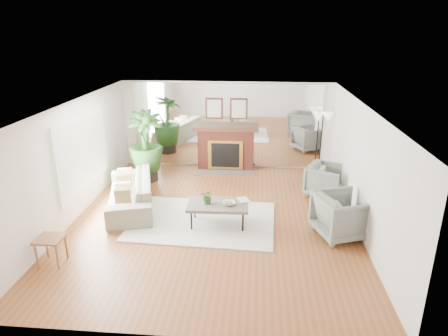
# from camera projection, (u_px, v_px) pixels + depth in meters

# --- Properties ---
(ground) EXTENTS (7.00, 7.00, 0.00)m
(ground) POSITION_uv_depth(u_px,v_px,m) (214.00, 219.00, 8.68)
(ground) COLOR brown
(ground) RESTS_ON ground
(wall_left) EXTENTS (0.02, 7.00, 2.50)m
(wall_left) POSITION_uv_depth(u_px,v_px,m) (74.00, 161.00, 8.50)
(wall_left) COLOR silver
(wall_left) RESTS_ON ground
(wall_right) EXTENTS (0.02, 7.00, 2.50)m
(wall_right) POSITION_uv_depth(u_px,v_px,m) (361.00, 169.00, 8.02)
(wall_right) COLOR silver
(wall_right) RESTS_ON ground
(wall_back) EXTENTS (6.00, 0.02, 2.50)m
(wall_back) POSITION_uv_depth(u_px,v_px,m) (227.00, 125.00, 11.53)
(wall_back) COLOR silver
(wall_back) RESTS_ON ground
(mirror_panel) EXTENTS (5.40, 0.04, 2.40)m
(mirror_panel) POSITION_uv_depth(u_px,v_px,m) (227.00, 126.00, 11.51)
(mirror_panel) COLOR silver
(mirror_panel) RESTS_ON wall_back
(window_panel) EXTENTS (0.04, 2.40, 1.50)m
(window_panel) POSITION_uv_depth(u_px,v_px,m) (83.00, 151.00, 8.83)
(window_panel) COLOR #B2E09E
(window_panel) RESTS_ON wall_left
(fireplace) EXTENTS (1.85, 0.83, 2.05)m
(fireplace) POSITION_uv_depth(u_px,v_px,m) (226.00, 147.00, 11.51)
(fireplace) COLOR maroon
(fireplace) RESTS_ON ground
(area_rug) EXTENTS (3.12, 2.29, 0.03)m
(area_rug) POSITION_uv_depth(u_px,v_px,m) (203.00, 221.00, 8.57)
(area_rug) COLOR silver
(area_rug) RESTS_ON ground
(coffee_table) EXTENTS (1.27, 0.76, 0.50)m
(coffee_table) POSITION_uv_depth(u_px,v_px,m) (218.00, 205.00, 8.26)
(coffee_table) COLOR #6B5F55
(coffee_table) RESTS_ON ground
(sofa) EXTENTS (1.59, 2.61, 0.71)m
(sofa) POSITION_uv_depth(u_px,v_px,m) (130.00, 192.00, 9.17)
(sofa) COLOR gray
(sofa) RESTS_ON ground
(armchair_back) EXTENTS (1.16, 1.15, 0.79)m
(armchair_back) POSITION_uv_depth(u_px,v_px,m) (326.00, 180.00, 9.77)
(armchair_back) COLOR gray
(armchair_back) RESTS_ON ground
(armchair_front) EXTENTS (1.23, 1.22, 0.88)m
(armchair_front) POSITION_uv_depth(u_px,v_px,m) (342.00, 215.00, 7.87)
(armchair_front) COLOR gray
(armchair_front) RESTS_ON ground
(side_table) EXTENTS (0.46, 0.46, 0.51)m
(side_table) POSITION_uv_depth(u_px,v_px,m) (50.00, 242.00, 6.93)
(side_table) COLOR brown
(side_table) RESTS_ON ground
(potted_ficus) EXTENTS (1.15, 1.15, 1.90)m
(potted_ficus) POSITION_uv_depth(u_px,v_px,m) (146.00, 144.00, 10.54)
(potted_ficus) COLOR black
(potted_ficus) RESTS_ON ground
(floor_lamp) EXTENTS (0.57, 0.32, 1.75)m
(floor_lamp) POSITION_uv_depth(u_px,v_px,m) (323.00, 122.00, 10.87)
(floor_lamp) COLOR black
(floor_lamp) RESTS_ON ground
(tabletop_plant) EXTENTS (0.33, 0.31, 0.30)m
(tabletop_plant) POSITION_uv_depth(u_px,v_px,m) (208.00, 197.00, 8.20)
(tabletop_plant) COLOR #356525
(tabletop_plant) RESTS_ON coffee_table
(fruit_bowl) EXTENTS (0.31, 0.31, 0.07)m
(fruit_bowl) POSITION_uv_depth(u_px,v_px,m) (229.00, 203.00, 8.18)
(fruit_bowl) COLOR brown
(fruit_bowl) RESTS_ON coffee_table
(book) EXTENTS (0.30, 0.35, 0.02)m
(book) POSITION_uv_depth(u_px,v_px,m) (239.00, 201.00, 8.36)
(book) COLOR brown
(book) RESTS_ON coffee_table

